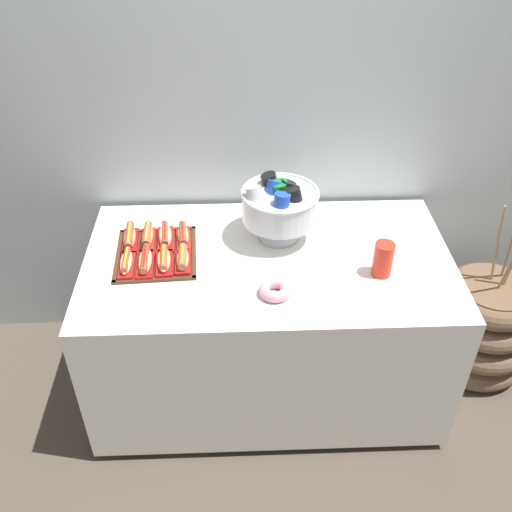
{
  "coord_description": "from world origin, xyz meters",
  "views": [
    {
      "loc": [
        -0.12,
        -1.88,
        2.22
      ],
      "look_at": [
        -0.05,
        0.01,
        0.77
      ],
      "focal_mm": 40.24,
      "sensor_mm": 36.0,
      "label": 1
    }
  ],
  "objects_px": {
    "hot_dog_7": "(183,236)",
    "serving_tray": "(156,254)",
    "hot_dog_2": "(164,260)",
    "hot_dog_3": "(183,259)",
    "buffet_table": "(267,321)",
    "cup_stack": "(383,259)",
    "hot_dog_5": "(148,237)",
    "donut": "(275,290)",
    "hot_dog_4": "(130,238)",
    "hot_dog_6": "(165,236)",
    "hot_dog_0": "(126,263)",
    "punch_bowl": "(279,204)",
    "hot_dog_1": "(145,261)",
    "floor_vase": "(481,326)"
  },
  "relations": [
    {
      "from": "hot_dog_7",
      "to": "serving_tray",
      "type": "bearing_deg",
      "value": -140.66
    },
    {
      "from": "hot_dog_2",
      "to": "hot_dog_3",
      "type": "bearing_deg",
      "value": 3.08
    },
    {
      "from": "buffet_table",
      "to": "cup_stack",
      "type": "height_order",
      "value": "cup_stack"
    },
    {
      "from": "hot_dog_5",
      "to": "donut",
      "type": "xyz_separation_m",
      "value": [
        0.52,
        -0.35,
        -0.02
      ]
    },
    {
      "from": "serving_tray",
      "to": "cup_stack",
      "type": "xyz_separation_m",
      "value": [
        0.91,
        -0.16,
        0.07
      ]
    },
    {
      "from": "hot_dog_2",
      "to": "hot_dog_5",
      "type": "xyz_separation_m",
      "value": [
        -0.08,
        0.16,
        0.0
      ]
    },
    {
      "from": "hot_dog_4",
      "to": "hot_dog_3",
      "type": "bearing_deg",
      "value": -33.17
    },
    {
      "from": "hot_dog_2",
      "to": "hot_dog_7",
      "type": "xyz_separation_m",
      "value": [
        0.07,
        0.17,
        0.0
      ]
    },
    {
      "from": "hot_dog_2",
      "to": "hot_dog_4",
      "type": "bearing_deg",
      "value": 135.36
    },
    {
      "from": "hot_dog_6",
      "to": "hot_dog_7",
      "type": "bearing_deg",
      "value": 3.08
    },
    {
      "from": "buffet_table",
      "to": "hot_dog_5",
      "type": "bearing_deg",
      "value": 167.13
    },
    {
      "from": "serving_tray",
      "to": "hot_dog_0",
      "type": "relative_size",
      "value": 2.17
    },
    {
      "from": "punch_bowl",
      "to": "donut",
      "type": "xyz_separation_m",
      "value": [
        -0.04,
        -0.37,
        -0.15
      ]
    },
    {
      "from": "serving_tray",
      "to": "hot_dog_3",
      "type": "xyz_separation_m",
      "value": [
        0.12,
        -0.08,
        0.03
      ]
    },
    {
      "from": "hot_dog_3",
      "to": "cup_stack",
      "type": "xyz_separation_m",
      "value": [
        0.79,
        -0.08,
        0.04
      ]
    },
    {
      "from": "hot_dog_0",
      "to": "hot_dog_2",
      "type": "bearing_deg",
      "value": 3.08
    },
    {
      "from": "serving_tray",
      "to": "hot_dog_6",
      "type": "relative_size",
      "value": 2.0
    },
    {
      "from": "donut",
      "to": "punch_bowl",
      "type": "bearing_deg",
      "value": 84.08
    },
    {
      "from": "hot_dog_1",
      "to": "hot_dog_2",
      "type": "distance_m",
      "value": 0.08
    },
    {
      "from": "hot_dog_5",
      "to": "hot_dog_4",
      "type": "bearing_deg",
      "value": -176.92
    },
    {
      "from": "hot_dog_1",
      "to": "donut",
      "type": "relative_size",
      "value": 1.45
    },
    {
      "from": "hot_dog_7",
      "to": "donut",
      "type": "distance_m",
      "value": 0.51
    },
    {
      "from": "floor_vase",
      "to": "hot_dog_6",
      "type": "relative_size",
      "value": 5.6
    },
    {
      "from": "serving_tray",
      "to": "hot_dog_3",
      "type": "distance_m",
      "value": 0.14
    },
    {
      "from": "hot_dog_4",
      "to": "cup_stack",
      "type": "bearing_deg",
      "value": -12.82
    },
    {
      "from": "hot_dog_1",
      "to": "hot_dog_2",
      "type": "relative_size",
      "value": 1.04
    },
    {
      "from": "buffet_table",
      "to": "hot_dog_4",
      "type": "distance_m",
      "value": 0.72
    },
    {
      "from": "hot_dog_5",
      "to": "donut",
      "type": "distance_m",
      "value": 0.63
    },
    {
      "from": "hot_dog_7",
      "to": "hot_dog_1",
      "type": "bearing_deg",
      "value": -129.19
    },
    {
      "from": "buffet_table",
      "to": "hot_dog_4",
      "type": "bearing_deg",
      "value": 169.12
    },
    {
      "from": "buffet_table",
      "to": "punch_bowl",
      "type": "distance_m",
      "value": 0.56
    },
    {
      "from": "hot_dog_4",
      "to": "hot_dog_6",
      "type": "relative_size",
      "value": 0.98
    },
    {
      "from": "floor_vase",
      "to": "cup_stack",
      "type": "distance_m",
      "value": 0.88
    },
    {
      "from": "cup_stack",
      "to": "hot_dog_0",
      "type": "bearing_deg",
      "value": 176.12
    },
    {
      "from": "cup_stack",
      "to": "hot_dog_6",
      "type": "bearing_deg",
      "value": 164.6
    },
    {
      "from": "buffet_table",
      "to": "hot_dog_2",
      "type": "height_order",
      "value": "hot_dog_2"
    },
    {
      "from": "hot_dog_0",
      "to": "hot_dog_4",
      "type": "distance_m",
      "value": 0.17
    },
    {
      "from": "serving_tray",
      "to": "hot_dog_4",
      "type": "relative_size",
      "value": 2.05
    },
    {
      "from": "hot_dog_6",
      "to": "punch_bowl",
      "type": "xyz_separation_m",
      "value": [
        0.49,
        0.03,
        0.13
      ]
    },
    {
      "from": "hot_dog_0",
      "to": "serving_tray",
      "type": "bearing_deg",
      "value": 39.34
    },
    {
      "from": "hot_dog_2",
      "to": "hot_dog_6",
      "type": "relative_size",
      "value": 0.94
    },
    {
      "from": "hot_dog_0",
      "to": "hot_dog_1",
      "type": "relative_size",
      "value": 0.94
    },
    {
      "from": "hot_dog_6",
      "to": "hot_dog_7",
      "type": "height_order",
      "value": "hot_dog_6"
    },
    {
      "from": "punch_bowl",
      "to": "serving_tray",
      "type": "bearing_deg",
      "value": -168.07
    },
    {
      "from": "serving_tray",
      "to": "hot_dog_0",
      "type": "height_order",
      "value": "hot_dog_0"
    },
    {
      "from": "floor_vase",
      "to": "hot_dog_1",
      "type": "distance_m",
      "value": 1.66
    },
    {
      "from": "floor_vase",
      "to": "buffet_table",
      "type": "bearing_deg",
      "value": -175.06
    },
    {
      "from": "hot_dog_6",
      "to": "punch_bowl",
      "type": "bearing_deg",
      "value": 2.96
    },
    {
      "from": "hot_dog_1",
      "to": "hot_dog_3",
      "type": "relative_size",
      "value": 1.16
    },
    {
      "from": "hot_dog_2",
      "to": "hot_dog_6",
      "type": "height_order",
      "value": "hot_dog_6"
    }
  ]
}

